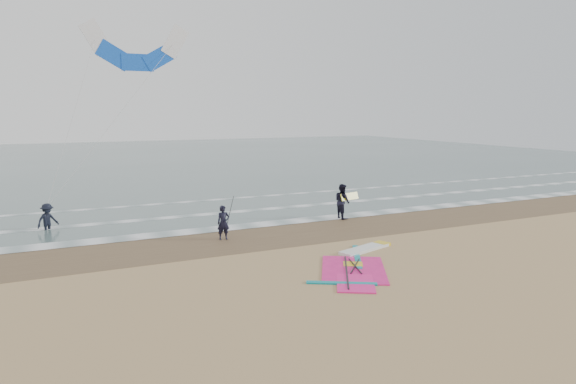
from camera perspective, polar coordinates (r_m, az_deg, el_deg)
name	(u,v)px	position (r m, az deg, el deg)	size (l,w,h in m)	color
ground	(347,267)	(19.86, 6.61, -8.31)	(120.00, 120.00, 0.00)	tan
sea_water	(138,160)	(65.11, -16.35, 3.46)	(120.00, 80.00, 0.02)	#47605E
wet_sand_band	(282,234)	(24.96, -0.71, -4.64)	(120.00, 5.00, 0.01)	brown
foam_waterline	(249,216)	(28.95, -4.38, -2.70)	(120.00, 9.15, 0.02)	white
windsurf_rig	(358,263)	(20.28, 7.80, -7.86)	(5.72, 5.41, 0.14)	white
person_standing	(223,223)	(23.83, -7.19, -3.41)	(0.58, 0.38, 1.60)	black
person_walking	(342,201)	(28.36, 6.05, -1.04)	(0.94, 0.74, 1.94)	black
person_wading	(47,213)	(28.13, -25.20, -2.18)	(1.10, 0.63, 1.71)	black
held_pole	(229,214)	(23.84, -6.52, -2.47)	(0.17, 0.86, 1.82)	black
carried_kiteboard	(350,196)	(28.44, 6.85, -0.49)	(1.30, 0.51, 0.39)	yellow
surf_kite	(137,51)	(31.03, -16.46, 14.77)	(8.19, 2.86, 9.72)	white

